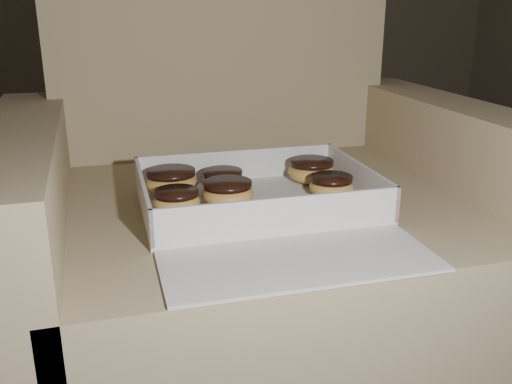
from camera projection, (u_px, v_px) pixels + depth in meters
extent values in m
plane|color=black|center=(312.00, 364.00, 1.29)|extent=(4.50, 4.50, 0.00)
cube|color=#998161|center=(261.00, 297.00, 1.14)|extent=(0.76, 0.76, 0.44)
cube|color=#998161|center=(218.00, 31.00, 1.29)|extent=(0.76, 0.15, 0.55)
cube|color=#998161|center=(39.00, 292.00, 1.01)|extent=(0.13, 0.76, 0.59)
cube|color=#998161|center=(444.00, 240.00, 1.22)|extent=(0.13, 0.76, 0.59)
cube|color=silver|center=(256.00, 205.00, 0.99)|extent=(0.39, 0.30, 0.01)
cube|color=silver|center=(237.00, 165.00, 1.11)|extent=(0.39, 0.01, 0.06)
cube|color=silver|center=(281.00, 216.00, 0.85)|extent=(0.39, 0.01, 0.06)
cube|color=silver|center=(143.00, 197.00, 0.93)|extent=(0.01, 0.29, 0.06)
cube|color=silver|center=(358.00, 178.00, 1.02)|extent=(0.01, 0.29, 0.06)
cube|color=#C34E76|center=(361.00, 178.00, 1.03)|extent=(0.01, 0.28, 0.05)
cube|color=silver|center=(299.00, 261.00, 0.78)|extent=(0.38, 0.17, 0.01)
ellipsoid|color=#BF9542|center=(228.00, 194.00, 0.97)|extent=(0.09, 0.09, 0.04)
cylinder|color=black|center=(228.00, 184.00, 0.96)|extent=(0.08, 0.08, 0.01)
ellipsoid|color=#BF9542|center=(172.00, 183.00, 1.02)|extent=(0.09, 0.09, 0.04)
cylinder|color=black|center=(171.00, 172.00, 1.01)|extent=(0.09, 0.09, 0.01)
ellipsoid|color=#BF9542|center=(223.00, 181.00, 1.04)|extent=(0.08, 0.08, 0.04)
cylinder|color=black|center=(223.00, 173.00, 1.04)|extent=(0.07, 0.07, 0.01)
ellipsoid|color=#BF9542|center=(331.00, 187.00, 1.01)|extent=(0.08, 0.08, 0.04)
cylinder|color=black|center=(332.00, 178.00, 1.00)|extent=(0.07, 0.07, 0.01)
ellipsoid|color=#BF9542|center=(311.00, 172.00, 1.09)|extent=(0.09, 0.09, 0.04)
cylinder|color=black|center=(312.00, 162.00, 1.08)|extent=(0.08, 0.08, 0.01)
ellipsoid|color=#BF9542|center=(177.00, 202.00, 0.94)|extent=(0.08, 0.08, 0.04)
cylinder|color=black|center=(176.00, 193.00, 0.93)|extent=(0.07, 0.07, 0.01)
ellipsoid|color=black|center=(338.00, 207.00, 0.96)|extent=(0.01, 0.01, 0.00)
ellipsoid|color=black|center=(179.00, 233.00, 0.85)|extent=(0.01, 0.01, 0.00)
ellipsoid|color=black|center=(305.00, 210.00, 0.95)|extent=(0.01, 0.01, 0.00)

